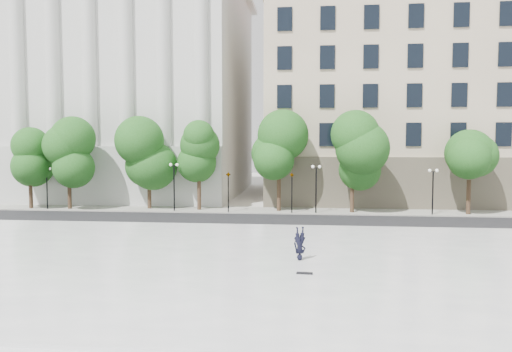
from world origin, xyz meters
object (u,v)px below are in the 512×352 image
(traffic_light_west, at_px, (228,172))
(person_lying, at_px, (300,256))
(skateboard, at_px, (305,273))
(traffic_light_east, at_px, (292,173))

(traffic_light_west, height_order, person_lying, traffic_light_west)
(person_lying, bearing_deg, traffic_light_west, 91.00)
(person_lying, distance_m, skateboard, 2.68)
(person_lying, xyz_separation_m, skateboard, (0.25, -2.66, -0.19))
(traffic_light_west, distance_m, person_lying, 20.33)
(traffic_light_east, distance_m, person_lying, 19.21)
(traffic_light_west, distance_m, traffic_light_east, 5.70)
(traffic_light_west, xyz_separation_m, skateboard, (6.92, -21.61, -3.27))
(traffic_light_east, distance_m, skateboard, 21.88)
(traffic_light_west, relative_size, traffic_light_east, 1.02)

